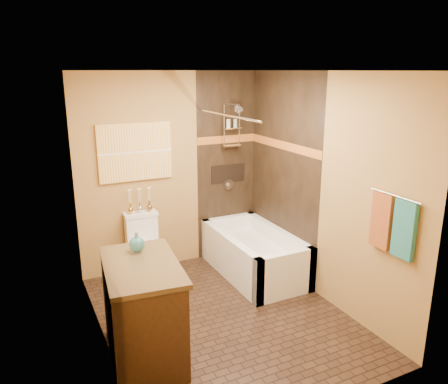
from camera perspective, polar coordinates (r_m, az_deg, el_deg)
floor at (r=4.78m, az=-0.09°, el=-15.93°), size 3.00×3.00×0.00m
wall_left at (r=3.91m, az=-16.12°, el=-3.70°), size 0.02×3.00×2.50m
wall_right at (r=4.89m, az=12.63°, el=0.40°), size 0.02×3.00×2.50m
wall_back at (r=5.60m, az=-6.87°, el=2.61°), size 2.40×0.02×2.50m
wall_front at (r=3.07m, az=12.45°, el=-8.87°), size 2.40×0.02×2.50m
ceiling at (r=4.07m, az=-0.11°, el=15.58°), size 3.00×3.00×0.00m
alcove_tile_back at (r=5.89m, az=0.30°, el=3.35°), size 0.85×0.01×2.50m
alcove_tile_right at (r=5.47m, az=7.65°, el=2.25°), size 0.01×1.50×2.50m
mosaic_band_back at (r=5.81m, az=0.35°, el=6.90°), size 0.85×0.01×0.10m
mosaic_band_right at (r=5.39m, az=7.71°, el=6.07°), size 0.01×1.50×0.10m
alcove_niche at (r=5.91m, az=0.55°, el=2.42°), size 0.50×0.01×0.25m
shower_fixtures at (r=5.73m, az=1.03°, el=7.23°), size 0.24×0.33×1.16m
curtain_rod at (r=4.95m, az=0.24°, el=10.03°), size 0.03×1.55×0.03m
towel_bar at (r=4.07m, az=21.44°, el=-0.49°), size 0.02×0.55×0.02m
towel_teal at (r=4.08m, az=22.49°, el=-4.57°), size 0.05×0.22×0.52m
towel_rust at (r=4.24m, az=19.89°, el=-3.54°), size 0.05×0.22×0.52m
sunset_painting at (r=5.39m, az=-11.52°, el=5.14°), size 0.90×0.04×0.70m
vanity_mirror at (r=3.58m, az=-15.43°, el=-1.23°), size 0.01×1.00×0.90m
bathtub at (r=5.60m, az=3.93°, el=-8.44°), size 0.80×1.50×0.55m
toilet at (r=5.47m, az=-10.13°, el=-7.17°), size 0.42×0.61×0.81m
vanity at (r=4.05m, az=-10.55°, el=-15.02°), size 0.73×1.09×0.91m
teal_bottle at (r=4.06m, az=-11.32°, el=-6.45°), size 0.18×0.18×0.22m
bud_vases at (r=5.44m, az=-10.95°, el=-1.01°), size 0.31×0.06×0.30m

